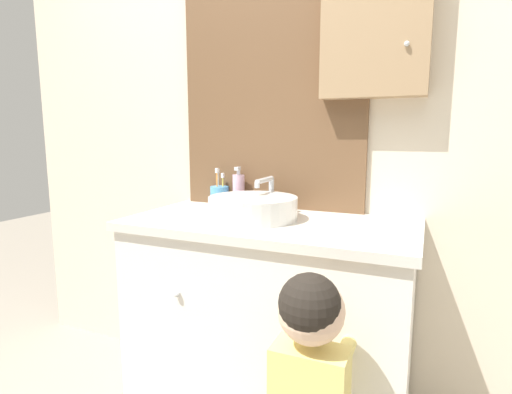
{
  "coord_description": "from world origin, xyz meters",
  "views": [
    {
      "loc": [
        0.58,
        -1.15,
        1.23
      ],
      "look_at": [
        -0.04,
        0.26,
        0.99
      ],
      "focal_mm": 28.0,
      "sensor_mm": 36.0,
      "label": 1
    }
  ],
  "objects_px": {
    "soap_dispenser": "(239,190)",
    "child_figure": "(310,383)",
    "sink_basin": "(253,207)",
    "toothbrush_holder": "(220,196)"
  },
  "relations": [
    {
      "from": "soap_dispenser",
      "to": "child_figure",
      "type": "height_order",
      "value": "soap_dispenser"
    },
    {
      "from": "toothbrush_holder",
      "to": "soap_dispenser",
      "type": "height_order",
      "value": "soap_dispenser"
    },
    {
      "from": "sink_basin",
      "to": "toothbrush_holder",
      "type": "distance_m",
      "value": 0.34
    },
    {
      "from": "sink_basin",
      "to": "child_figure",
      "type": "height_order",
      "value": "sink_basin"
    },
    {
      "from": "toothbrush_holder",
      "to": "soap_dispenser",
      "type": "relative_size",
      "value": 0.96
    },
    {
      "from": "soap_dispenser",
      "to": "toothbrush_holder",
      "type": "bearing_deg",
      "value": -174.64
    },
    {
      "from": "sink_basin",
      "to": "child_figure",
      "type": "xyz_separation_m",
      "value": [
        0.38,
        -0.45,
        -0.4
      ]
    },
    {
      "from": "toothbrush_holder",
      "to": "soap_dispenser",
      "type": "distance_m",
      "value": 0.1
    },
    {
      "from": "soap_dispenser",
      "to": "child_figure",
      "type": "relative_size",
      "value": 0.22
    },
    {
      "from": "soap_dispenser",
      "to": "child_figure",
      "type": "bearing_deg",
      "value": -50.72
    }
  ]
}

